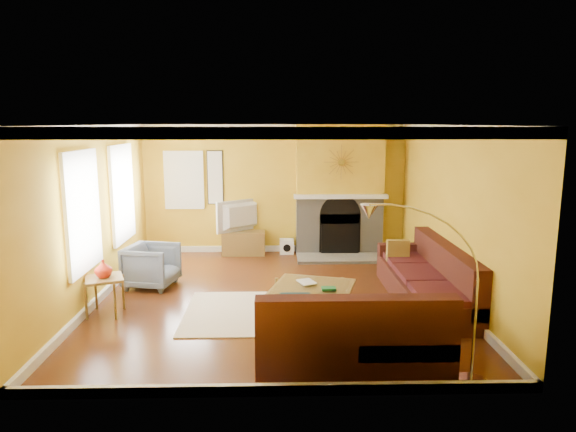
{
  "coord_description": "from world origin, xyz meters",
  "views": [
    {
      "loc": [
        0.02,
        -7.79,
        2.74
      ],
      "look_at": [
        0.22,
        0.4,
        1.24
      ],
      "focal_mm": 32.0,
      "sensor_mm": 36.0,
      "label": 1
    }
  ],
  "objects_px": {
    "media_console": "(244,243)",
    "arc_lamp": "(426,298)",
    "side_table": "(105,296)",
    "coffee_table": "(312,301)",
    "sectional_sofa": "(363,285)",
    "armchair": "(152,266)"
  },
  "relations": [
    {
      "from": "arc_lamp",
      "to": "side_table",
      "type": "bearing_deg",
      "value": 151.94
    },
    {
      "from": "armchair",
      "to": "coffee_table",
      "type": "bearing_deg",
      "value": -106.72
    },
    {
      "from": "sectional_sofa",
      "to": "side_table",
      "type": "bearing_deg",
      "value": 178.38
    },
    {
      "from": "coffee_table",
      "to": "sectional_sofa",
      "type": "bearing_deg",
      "value": 2.05
    },
    {
      "from": "coffee_table",
      "to": "armchair",
      "type": "height_order",
      "value": "armchair"
    },
    {
      "from": "coffee_table",
      "to": "arc_lamp",
      "type": "xyz_separation_m",
      "value": [
        1.03,
        -2.0,
        0.75
      ]
    },
    {
      "from": "sectional_sofa",
      "to": "side_table",
      "type": "height_order",
      "value": "sectional_sofa"
    },
    {
      "from": "media_console",
      "to": "armchair",
      "type": "bearing_deg",
      "value": -123.58
    },
    {
      "from": "armchair",
      "to": "arc_lamp",
      "type": "xyz_separation_m",
      "value": [
        3.63,
        -3.4,
        0.6
      ]
    },
    {
      "from": "sectional_sofa",
      "to": "media_console",
      "type": "height_order",
      "value": "sectional_sofa"
    },
    {
      "from": "coffee_table",
      "to": "arc_lamp",
      "type": "height_order",
      "value": "arc_lamp"
    },
    {
      "from": "media_console",
      "to": "arc_lamp",
      "type": "distance_m",
      "value": 6.0
    },
    {
      "from": "sectional_sofa",
      "to": "coffee_table",
      "type": "height_order",
      "value": "sectional_sofa"
    },
    {
      "from": "coffee_table",
      "to": "side_table",
      "type": "height_order",
      "value": "side_table"
    },
    {
      "from": "armchair",
      "to": "sectional_sofa",
      "type": "bearing_deg",
      "value": -100.78
    },
    {
      "from": "coffee_table",
      "to": "media_console",
      "type": "relative_size",
      "value": 1.25
    },
    {
      "from": "media_console",
      "to": "armchair",
      "type": "height_order",
      "value": "armchair"
    },
    {
      "from": "side_table",
      "to": "media_console",
      "type": "bearing_deg",
      "value": 62.23
    },
    {
      "from": "media_console",
      "to": "arc_lamp",
      "type": "bearing_deg",
      "value": -68.15
    },
    {
      "from": "side_table",
      "to": "coffee_table",
      "type": "bearing_deg",
      "value": -2.54
    },
    {
      "from": "arc_lamp",
      "to": "sectional_sofa",
      "type": "bearing_deg",
      "value": 98.07
    },
    {
      "from": "sectional_sofa",
      "to": "arc_lamp",
      "type": "height_order",
      "value": "arc_lamp"
    }
  ]
}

